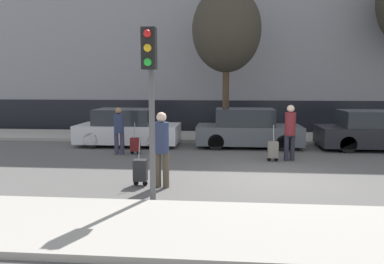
{
  "coord_description": "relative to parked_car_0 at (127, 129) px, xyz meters",
  "views": [
    {
      "loc": [
        -1.22,
        -9.72,
        2.47
      ],
      "look_at": [
        -2.25,
        1.8,
        0.95
      ],
      "focal_mm": 35.0,
      "sensor_mm": 36.0,
      "label": 1
    }
  ],
  "objects": [
    {
      "name": "trolley_right",
      "position": [
        5.38,
        -2.6,
        -0.3
      ],
      "size": [
        0.34,
        0.29,
        1.17
      ],
      "color": "slate",
      "rests_on": "ground_plane"
    },
    {
      "name": "trolley_center",
      "position": [
        1.84,
        -5.77,
        -0.3
      ],
      "size": [
        0.34,
        0.29,
        1.18
      ],
      "color": "#262628",
      "rests_on": "ground_plane"
    },
    {
      "name": "sidewalk_near",
      "position": [
        5.09,
        -8.47,
        -0.61
      ],
      "size": [
        28.0,
        2.5,
        0.12
      ],
      "color": "#A39E93",
      "rests_on": "ground_plane"
    },
    {
      "name": "parked_car_1",
      "position": [
        4.73,
        0.02,
        0.01
      ],
      "size": [
        3.99,
        1.7,
        1.49
      ],
      "color": "#4C5156",
      "rests_on": "ground_plane"
    },
    {
      "name": "pedestrian_center",
      "position": [
        2.38,
        -5.85,
        0.35
      ],
      "size": [
        0.35,
        0.34,
        1.8
      ],
      "rotation": [
        0.0,
        0.0,
        -0.16
      ],
      "color": "#4C4233",
      "rests_on": "ground_plane"
    },
    {
      "name": "bare_tree_down_street",
      "position": [
        3.88,
        1.83,
        4.0
      ],
      "size": [
        2.92,
        2.92,
        6.36
      ],
      "color": "#4C3826",
      "rests_on": "sidewalk_far"
    },
    {
      "name": "pedestrian_right",
      "position": [
        5.92,
        -2.47,
        0.35
      ],
      "size": [
        0.34,
        0.34,
        1.79
      ],
      "rotation": [
        0.0,
        0.0,
        0.24
      ],
      "color": "#23232D",
      "rests_on": "ground_plane"
    },
    {
      "name": "parked_car_2",
      "position": [
        9.51,
        -0.09,
        0.0
      ],
      "size": [
        4.34,
        1.83,
        1.45
      ],
      "color": "black",
      "rests_on": "ground_plane"
    },
    {
      "name": "ground_plane",
      "position": [
        5.09,
        -4.72,
        -0.67
      ],
      "size": [
        80.0,
        80.0,
        0.0
      ],
      "primitive_type": "plane",
      "color": "#565451"
    },
    {
      "name": "sidewalk_far",
      "position": [
        5.09,
        2.28,
        -0.61
      ],
      "size": [
        28.0,
        3.0,
        0.12
      ],
      "color": "#A39E93",
      "rests_on": "ground_plane"
    },
    {
      "name": "parked_car_0",
      "position": [
        0.0,
        0.0,
        0.0
      ],
      "size": [
        3.98,
        1.85,
        1.45
      ],
      "color": "silver",
      "rests_on": "ground_plane"
    },
    {
      "name": "building_facade",
      "position": [
        5.09,
        5.58,
        5.67
      ],
      "size": [
        28.0,
        2.24,
        12.72
      ],
      "color": "gray",
      "rests_on": "ground_plane"
    },
    {
      "name": "trolley_left",
      "position": [
        0.76,
        -1.84,
        -0.33
      ],
      "size": [
        0.34,
        0.29,
        1.12
      ],
      "color": "maroon",
      "rests_on": "ground_plane"
    },
    {
      "name": "pedestrian_left",
      "position": [
        0.21,
        -1.91,
        0.25
      ],
      "size": [
        0.35,
        0.34,
        1.63
      ],
      "rotation": [
        0.0,
        0.0,
        3.26
      ],
      "color": "#383347",
      "rests_on": "ground_plane"
    },
    {
      "name": "traffic_light",
      "position": [
        2.38,
        -7.08,
        1.85
      ],
      "size": [
        0.28,
        0.47,
        3.53
      ],
      "color": "#515154",
      "rests_on": "ground_plane"
    }
  ]
}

